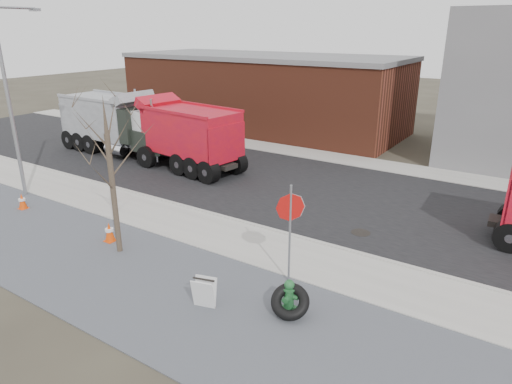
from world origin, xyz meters
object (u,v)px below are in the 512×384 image
Objects in this scene: fire_hydrant at (289,297)px; sandwich_board at (204,293)px; dump_truck_red_b at (177,133)px; stop_sign at (290,218)px; truck_tire at (290,302)px; dump_truck_grey at (117,122)px.

sandwich_board is at bearing -155.24° from fire_hydrant.
fire_hydrant is at bearing 150.98° from dump_truck_red_b.
stop_sign reaches higher than fire_hydrant.
fire_hydrant is 0.22m from truck_tire.
dump_truck_red_b is 4.73m from dump_truck_grey.
dump_truck_grey is (-4.73, 0.06, 0.05)m from dump_truck_red_b.
dump_truck_red_b reaches higher than fire_hydrant.
stop_sign is at bearing -23.01° from dump_truck_grey.
sandwich_board is (-1.24, -2.34, -1.59)m from stop_sign.
dump_truck_red_b is (-11.56, 8.43, 1.40)m from fire_hydrant.
stop_sign is (-0.85, 1.43, 1.60)m from truck_tire.
truck_tire is 2.28m from sandwich_board.
sandwich_board reaches higher than truck_tire.
stop_sign is 17.17m from dump_truck_grey.
truck_tire is 2.31m from stop_sign.
fire_hydrant is at bearing 127.63° from truck_tire.
dump_truck_grey is (-16.28, 8.50, 1.45)m from fire_hydrant.
dump_truck_grey is (-16.42, 8.67, 1.44)m from truck_tire.
sandwich_board is (-1.95, -1.08, 0.02)m from fire_hydrant.
dump_truck_grey reaches higher than truck_tire.
sandwich_board is (-2.09, -0.91, 0.01)m from truck_tire.
truck_tire is 0.16× the size of dump_truck_grey.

